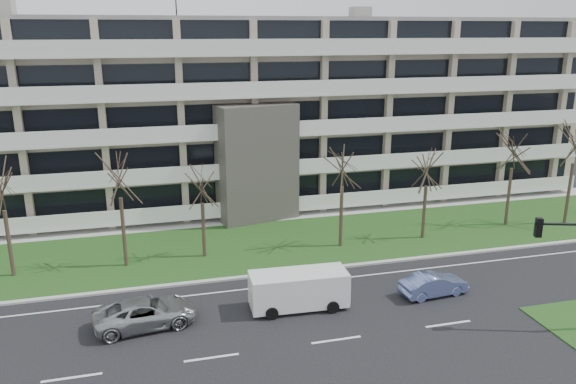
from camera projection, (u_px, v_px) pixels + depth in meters
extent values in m
plane|color=black|center=(336.00, 340.00, 26.97)|extent=(160.00, 160.00, 0.00)
cube|color=#214818|center=(274.00, 243.00, 39.03)|extent=(90.00, 10.00, 0.06)
cube|color=#B2B2AD|center=(293.00, 272.00, 34.38)|extent=(90.00, 0.35, 0.12)
cube|color=#B2B2AD|center=(258.00, 218.00, 44.14)|extent=(90.00, 2.00, 0.08)
cube|color=white|center=(299.00, 283.00, 33.00)|extent=(90.00, 0.12, 0.01)
cube|color=tan|center=(240.00, 112.00, 48.55)|extent=(60.00, 12.00, 15.00)
cube|color=gray|center=(238.00, 19.00, 46.41)|extent=(60.50, 12.50, 0.30)
cube|color=#4C4742|center=(257.00, 163.00, 42.89)|extent=(6.39, 3.69, 9.00)
cube|color=black|center=(258.00, 195.00, 43.40)|extent=(4.92, 1.19, 3.50)
cube|color=black|center=(255.00, 190.00, 44.47)|extent=(58.00, 0.10, 1.80)
cube|color=white|center=(257.00, 211.00, 44.26)|extent=(58.00, 1.40, 0.22)
cube|color=white|center=(259.00, 206.00, 43.49)|extent=(58.00, 0.08, 1.00)
cube|color=black|center=(254.00, 153.00, 43.63)|extent=(58.00, 0.10, 1.80)
cube|color=white|center=(257.00, 174.00, 43.42)|extent=(58.00, 1.40, 0.22)
cube|color=white|center=(258.00, 168.00, 42.65)|extent=(58.00, 0.08, 1.00)
cube|color=black|center=(254.00, 114.00, 42.79)|extent=(58.00, 0.10, 1.80)
cube|color=white|center=(256.00, 135.00, 42.58)|extent=(58.00, 1.40, 0.22)
cube|color=white|center=(258.00, 129.00, 41.81)|extent=(58.00, 0.08, 1.00)
cube|color=black|center=(253.00, 75.00, 41.96)|extent=(58.00, 0.10, 1.80)
cube|color=white|center=(255.00, 96.00, 41.74)|extent=(58.00, 1.40, 0.22)
cube|color=white|center=(257.00, 88.00, 40.97)|extent=(58.00, 0.08, 1.00)
cube|color=black|center=(252.00, 33.00, 41.12)|extent=(58.00, 0.10, 1.80)
cube|color=white|center=(255.00, 54.00, 40.90)|extent=(58.00, 1.40, 0.22)
cube|color=white|center=(256.00, 46.00, 40.13)|extent=(58.00, 0.08, 1.00)
imported|color=#A0A3A7|center=(146.00, 313.00, 28.08)|extent=(5.34, 2.95, 1.42)
imported|color=#7080C2|center=(434.00, 284.00, 31.38)|extent=(3.99, 1.72, 1.28)
cube|color=white|center=(299.00, 289.00, 29.82)|extent=(5.26, 2.15, 1.82)
cube|color=black|center=(299.00, 280.00, 29.67)|extent=(4.87, 1.99, 0.67)
cube|color=white|center=(343.00, 287.00, 30.35)|extent=(0.42, 1.84, 1.15)
cylinder|color=black|center=(272.00, 313.00, 28.80)|extent=(0.68, 0.27, 0.67)
cylinder|color=black|center=(265.00, 297.00, 30.60)|extent=(0.68, 0.27, 0.67)
cylinder|color=black|center=(333.00, 307.00, 29.46)|extent=(0.68, 0.27, 0.67)
cylinder|color=black|center=(323.00, 291.00, 31.26)|extent=(0.68, 0.27, 0.67)
cube|color=black|center=(539.00, 227.00, 26.80)|extent=(0.38, 0.38, 0.94)
sphere|color=red|center=(539.00, 222.00, 26.71)|extent=(0.19, 0.19, 0.19)
sphere|color=orange|center=(539.00, 227.00, 26.80)|extent=(0.19, 0.19, 0.19)
sphere|color=green|center=(538.00, 233.00, 26.88)|extent=(0.19, 0.19, 0.19)
cylinder|color=#382B21|center=(9.00, 244.00, 33.36)|extent=(0.24, 0.24, 4.18)
cylinder|color=#382B21|center=(124.00, 232.00, 34.76)|extent=(0.24, 0.24, 4.50)
cylinder|color=#382B21|center=(204.00, 230.00, 36.32)|extent=(0.24, 0.24, 3.67)
cylinder|color=#382B21|center=(341.00, 217.00, 38.02)|extent=(0.24, 0.24, 4.27)
cylinder|color=#382B21|center=(424.00, 212.00, 39.56)|extent=(0.24, 0.24, 3.87)
cylinder|color=#382B21|center=(508.00, 197.00, 42.21)|extent=(0.24, 0.24, 4.45)
cylinder|color=#382B21|center=(568.00, 194.00, 42.42)|extent=(0.24, 0.24, 4.75)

